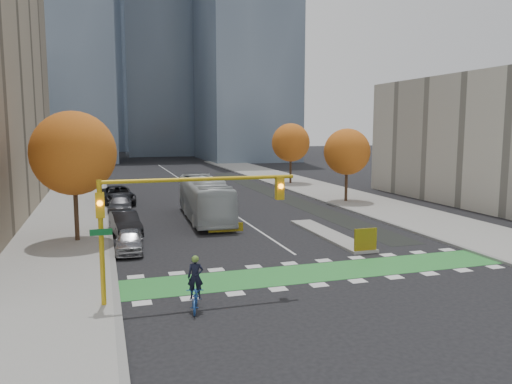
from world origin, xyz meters
TOP-DOWN VIEW (x-y plane):
  - ground at (0.00, 0.00)m, footprint 300.00×300.00m
  - sidewalk_west at (-13.50, 20.00)m, footprint 7.00×120.00m
  - sidewalk_east at (13.50, 20.00)m, footprint 7.00×120.00m
  - curb_west at (-10.00, 20.00)m, footprint 0.30×120.00m
  - curb_east at (10.00, 20.00)m, footprint 0.30×120.00m
  - bike_crossing at (0.00, 1.50)m, footprint 20.00×3.00m
  - centre_line at (0.00, 40.00)m, footprint 0.15×70.00m
  - bike_lane_paint at (7.50, 30.00)m, footprint 2.50×50.00m
  - median_island at (4.00, 9.00)m, footprint 1.60×10.00m
  - hazard_board at (4.00, 4.20)m, footprint 1.40×0.12m
  - tower_ne at (20.00, 85.00)m, footprint 18.00×24.00m
  - tower_far at (-4.00, 140.00)m, footprint 26.00×26.00m
  - tree_west at (-12.00, 12.00)m, footprint 5.20×5.20m
  - tree_east_near at (12.00, 22.00)m, footprint 4.40×4.40m
  - tree_east_far at (12.50, 38.00)m, footprint 4.80×4.80m
  - traffic_signal_west at (-7.93, -0.51)m, footprint 8.53×0.56m
  - cyclist at (-7.00, -1.81)m, footprint 1.11×2.04m
  - bus at (-2.74, 17.25)m, footprint 3.33×11.90m
  - parked_car_a at (-9.00, 8.43)m, footprint 1.85×4.03m
  - parked_car_b at (-9.00, 13.43)m, footprint 2.16×4.84m
  - parked_car_c at (-9.00, 22.52)m, footprint 2.21×4.87m
  - parked_car_d at (-9.00, 27.52)m, footprint 3.27×6.22m

SIDE VIEW (x-z plane):
  - ground at x=0.00m, z-range 0.00..0.00m
  - centre_line at x=0.00m, z-range 0.00..0.01m
  - bike_lane_paint at x=7.50m, z-range 0.00..0.01m
  - bike_crossing at x=0.00m, z-range 0.00..0.01m
  - sidewalk_west at x=-13.50m, z-range 0.00..0.15m
  - sidewalk_east at x=13.50m, z-range 0.00..0.15m
  - curb_west at x=-10.00m, z-range -0.01..0.15m
  - curb_east at x=10.00m, z-range -0.01..0.15m
  - median_island at x=4.00m, z-range 0.00..0.16m
  - parked_car_a at x=-9.00m, z-range 0.00..1.34m
  - parked_car_c at x=-9.00m, z-range 0.00..1.38m
  - cyclist at x=-7.00m, z-range -0.37..1.86m
  - parked_car_b at x=-9.00m, z-range 0.00..1.54m
  - hazard_board at x=4.00m, z-range 0.15..1.45m
  - parked_car_d at x=-9.00m, z-range 0.00..1.67m
  - bus at x=-2.74m, z-range 0.00..3.28m
  - traffic_signal_west at x=-7.93m, z-range 1.43..6.63m
  - tree_east_near at x=12.00m, z-range 1.33..8.40m
  - tree_east_far at x=12.50m, z-range 1.42..9.07m
  - tree_west at x=-12.00m, z-range 1.50..9.73m
  - tower_ne at x=20.00m, z-range 0.00..60.00m
  - tower_far at x=-4.00m, z-range 0.00..80.00m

